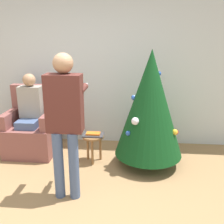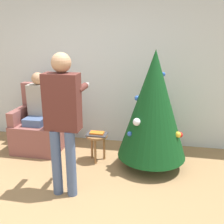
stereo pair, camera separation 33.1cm
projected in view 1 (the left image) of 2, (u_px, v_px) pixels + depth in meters
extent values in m
plane|color=#99754C|center=(60.00, 222.00, 2.76)|extent=(14.00, 14.00, 0.00)
cube|color=silver|center=(92.00, 67.00, 4.49)|extent=(8.00, 0.06, 2.70)
cylinder|color=brown|center=(148.00, 158.00, 3.96)|extent=(0.10, 0.10, 0.18)
cone|color=#0F4219|center=(150.00, 104.00, 3.71)|extent=(0.99, 0.99, 1.53)
sphere|color=#2856B2|center=(128.00, 133.00, 3.62)|extent=(0.07, 0.07, 0.07)
sphere|color=red|center=(176.00, 132.00, 3.84)|extent=(0.08, 0.08, 0.08)
sphere|color=gold|center=(175.00, 132.00, 3.66)|extent=(0.09, 0.09, 0.09)
sphere|color=white|center=(135.00, 121.00, 3.54)|extent=(0.11, 0.11, 0.11)
sphere|color=#2856B2|center=(159.00, 74.00, 3.61)|extent=(0.06, 0.06, 0.06)
sphere|color=#2856B2|center=(134.00, 98.00, 3.72)|extent=(0.08, 0.08, 0.08)
cube|color=brown|center=(32.00, 139.00, 4.29)|extent=(0.76, 0.69, 0.48)
cube|color=brown|center=(35.00, 103.00, 4.39)|extent=(0.76, 0.14, 0.61)
cube|color=brown|center=(11.00, 118.00, 4.21)|extent=(0.12, 0.62, 0.23)
cube|color=brown|center=(50.00, 119.00, 4.15)|extent=(0.12, 0.62, 0.23)
cylinder|color=#475B84|center=(21.00, 144.00, 4.10)|extent=(0.11, 0.11, 0.48)
cylinder|color=#475B84|center=(33.00, 144.00, 4.09)|extent=(0.11, 0.11, 0.48)
cube|color=#475B84|center=(29.00, 123.00, 4.15)|extent=(0.32, 0.40, 0.12)
cube|color=gray|center=(31.00, 102.00, 4.20)|extent=(0.36, 0.20, 0.50)
sphere|color=tan|center=(29.00, 80.00, 4.10)|extent=(0.20, 0.20, 0.20)
cylinder|color=#475B84|center=(59.00, 165.00, 3.08)|extent=(0.12, 0.12, 0.83)
cylinder|color=#475B84|center=(74.00, 166.00, 3.07)|extent=(0.12, 0.12, 0.83)
cube|color=#562823|center=(64.00, 103.00, 2.91)|extent=(0.41, 0.20, 0.66)
sphere|color=tan|center=(63.00, 63.00, 2.82)|extent=(0.22, 0.22, 0.22)
cylinder|color=#562823|center=(54.00, 88.00, 3.07)|extent=(0.08, 0.30, 0.08)
cylinder|color=#562823|center=(83.00, 89.00, 3.04)|extent=(0.08, 0.30, 0.08)
cube|color=white|center=(86.00, 85.00, 3.22)|extent=(0.04, 0.14, 0.04)
cylinder|color=olive|center=(93.00, 136.00, 3.95)|extent=(0.33, 0.33, 0.03)
cylinder|color=olive|center=(92.00, 152.00, 3.91)|extent=(0.04, 0.04, 0.39)
cylinder|color=olive|center=(100.00, 148.00, 4.06)|extent=(0.04, 0.04, 0.39)
cylinder|color=olive|center=(88.00, 147.00, 4.08)|extent=(0.04, 0.04, 0.39)
cube|color=#38383D|center=(93.00, 135.00, 3.95)|extent=(0.31, 0.21, 0.02)
cube|color=orange|center=(93.00, 134.00, 3.94)|extent=(0.21, 0.12, 0.02)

